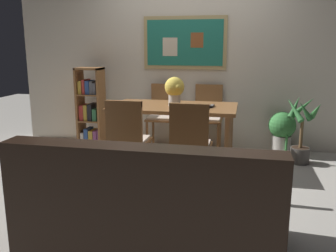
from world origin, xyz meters
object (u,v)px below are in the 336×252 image
dining_table (174,114)px  potted_palm (301,134)px  flower_vase (175,89)px  tv_remote (212,106)px  dining_chair_near_right (190,139)px  leather_couch (149,209)px  potted_ivy (282,130)px  dining_chair_far_left (163,111)px  dining_chair_near_left (127,135)px  bookshelf (91,111)px  dining_chair_far_right (208,112)px

dining_table → potted_palm: (1.53, 0.39, -0.27)m
flower_vase → tv_remote: size_ratio=2.16×
dining_chair_near_right → leather_couch: 1.17m
leather_couch → flower_vase: size_ratio=5.23×
flower_vase → dining_table: bearing=113.3°
potted_ivy → dining_chair_far_left: bearing=-179.0°
dining_chair_near_left → bookshelf: bearing=126.7°
potted_palm → dining_chair_far_left: bearing=169.7°
dining_table → potted_palm: size_ratio=1.75×
bookshelf → potted_palm: bookshelf is taller
dining_chair_far_right → potted_palm: dining_chair_far_right is taller
dining_chair_far_left → dining_chair_near_left: bearing=-92.1°
leather_couch → potted_palm: bearing=60.0°
dining_chair_near_right → flower_vase: flower_vase is taller
dining_chair_far_left → flower_vase: (0.31, -0.76, 0.40)m
potted_ivy → dining_chair_near_right: bearing=-123.8°
dining_chair_far_right → flower_vase: (-0.32, -0.80, 0.40)m
dining_chair_far_right → tv_remote: size_ratio=5.70×
dining_chair_far_right → tv_remote: (0.12, -0.78, 0.21)m
dining_table → dining_chair_near_right: size_ratio=1.63×
potted_ivy → potted_palm: (0.19, -0.36, 0.04)m
dining_table → bookshelf: 1.47m
potted_palm → tv_remote: (-1.08, -0.40, 0.38)m
potted_palm → bookshelf: bearing=175.8°
potted_ivy → tv_remote: (-0.88, -0.77, 0.43)m
dining_chair_near_left → bookshelf: size_ratio=0.80×
dining_chair_far_left → flower_vase: 0.92m
potted_ivy → tv_remote: size_ratio=3.63×
bookshelf → potted_palm: (2.87, -0.21, -0.15)m
dining_chair_far_left → potted_palm: (1.83, -0.33, -0.17)m
dining_table → leather_couch: bearing=-84.2°
flower_vase → tv_remote: bearing=2.9°
dining_chair_far_right → dining_chair_far_left: same height
potted_palm → tv_remote: potted_palm is taller
bookshelf → potted_palm: size_ratio=1.35×
dining_chair_far_left → leather_couch: dining_chair_far_left is taller
tv_remote → flower_vase: bearing=-177.1°
dining_table → potted_palm: potted_palm is taller
dining_table → potted_ivy: 1.57m
potted_palm → flower_vase: (-1.51, -0.43, 0.57)m
dining_chair_far_left → tv_remote: dining_chair_far_left is taller
leather_couch → flower_vase: flower_vase is taller
leather_couch → potted_ivy: bearing=66.9°
dining_chair_near_left → potted_ivy: (1.69, 1.48, -0.21)m
dining_chair_near_right → dining_chair_far_left: bearing=112.4°
dining_chair_far_right → potted_ivy: dining_chair_far_right is taller
dining_chair_near_right → potted_ivy: bearing=56.2°
potted_ivy → flower_vase: flower_vase is taller
potted_ivy → bookshelf: bearing=-176.7°
potted_ivy → flower_vase: 1.66m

